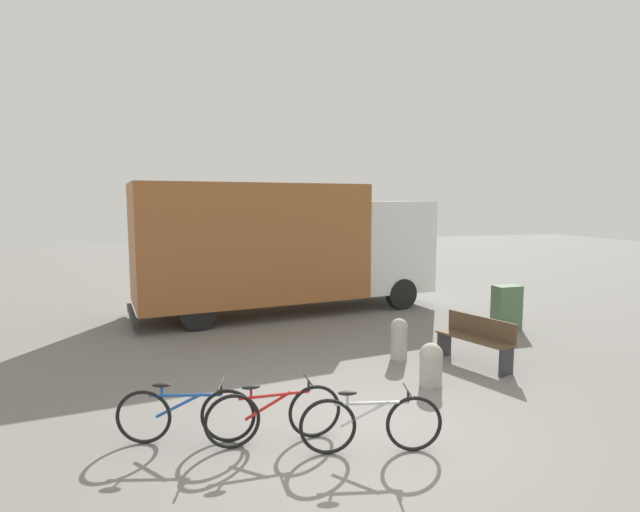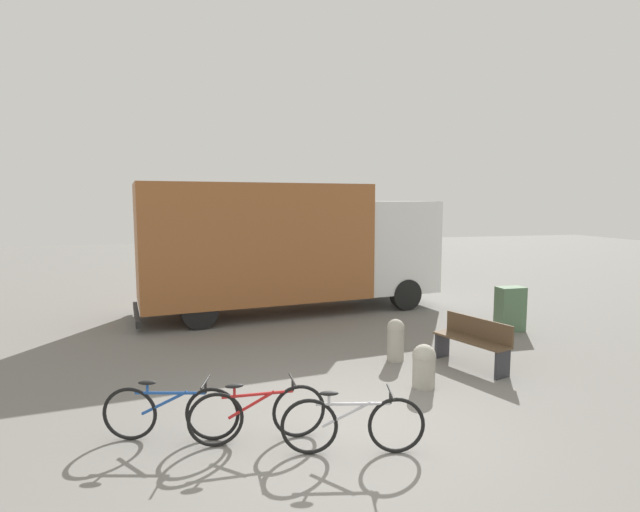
% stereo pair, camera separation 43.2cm
% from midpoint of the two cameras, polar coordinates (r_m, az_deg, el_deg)
% --- Properties ---
extents(ground_plane, '(60.00, 60.00, 0.00)m').
position_cam_midpoint_polar(ground_plane, '(6.70, 4.75, -19.21)').
color(ground_plane, slate).
extents(delivery_truck, '(8.02, 3.34, 3.30)m').
position_cam_midpoint_polar(delivery_truck, '(12.98, -2.83, 1.46)').
color(delivery_truck, '#99592D').
rests_on(delivery_truck, ground).
extents(park_bench, '(0.82, 1.47, 0.85)m').
position_cam_midpoint_polar(park_bench, '(9.26, 18.41, -9.11)').
color(park_bench, brown).
rests_on(park_bench, ground).
extents(bicycle_near, '(1.61, 0.56, 0.74)m').
position_cam_midpoint_polar(bicycle_near, '(6.48, -14.81, -16.88)').
color(bicycle_near, black).
rests_on(bicycle_near, ground).
extents(bicycle_middle, '(1.66, 0.44, 0.74)m').
position_cam_midpoint_polar(bicycle_middle, '(6.27, -5.09, -17.50)').
color(bicycle_middle, black).
rests_on(bicycle_middle, ground).
extents(bicycle_far, '(1.63, 0.51, 0.74)m').
position_cam_midpoint_polar(bicycle_far, '(6.02, 5.91, -18.57)').
color(bicycle_far, black).
rests_on(bicycle_far, ground).
extents(bollard_near_bench, '(0.37, 0.37, 0.68)m').
position_cam_midpoint_polar(bollard_near_bench, '(8.10, 13.33, -12.00)').
color(bollard_near_bench, '#9E998C').
rests_on(bollard_near_bench, ground).
extents(bollard_far_bench, '(0.32, 0.32, 0.77)m').
position_cam_midpoint_polar(bollard_far_bench, '(9.26, 9.97, -9.25)').
color(bollard_far_bench, '#9E998C').
rests_on(bollard_far_bench, ground).
extents(utility_box, '(0.59, 0.36, 0.99)m').
position_cam_midpoint_polar(utility_box, '(11.98, 21.88, -5.64)').
color(utility_box, '#4C6B4C').
rests_on(utility_box, ground).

